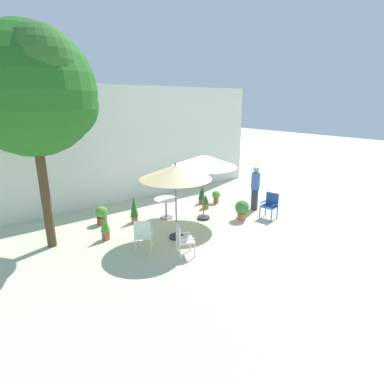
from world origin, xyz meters
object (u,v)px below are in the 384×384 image
at_px(potted_plant_3, 102,215).
at_px(standing_person, 255,188).
at_px(potted_plant_2, 206,201).
at_px(potted_plant_6, 105,225).
at_px(cafe_table_0, 166,204).
at_px(patio_chair_1, 270,204).
at_px(potted_plant_5, 216,196).
at_px(shade_tree, 33,91).
at_px(patio_umbrella_0, 204,161).
at_px(potted_plant_4, 242,209).
at_px(patio_chair_0, 143,234).
at_px(potted_plant_1, 134,209).
at_px(patio_chair_2, 182,238).
at_px(patio_umbrella_1, 176,173).
at_px(potted_plant_0, 202,194).

bearing_deg(potted_plant_3, standing_person, -22.50).
xyz_separation_m(potted_plant_2, potted_plant_6, (-4.20, -0.33, 0.18)).
distance_m(cafe_table_0, standing_person, 3.46).
xyz_separation_m(potted_plant_3, standing_person, (5.23, -2.17, 0.54)).
relative_size(patio_chair_1, potted_plant_5, 1.75).
bearing_deg(shade_tree, patio_umbrella_0, -12.28).
height_order(potted_plant_6, standing_person, standing_person).
height_order(potted_plant_3, potted_plant_4, potted_plant_4).
distance_m(patio_chair_0, potted_plant_4, 3.93).
bearing_deg(standing_person, potted_plant_2, 138.97).
distance_m(potted_plant_1, potted_plant_5, 3.65).
bearing_deg(patio_chair_1, potted_plant_2, 118.83).
height_order(potted_plant_1, potted_plant_2, potted_plant_1).
bearing_deg(patio_chair_2, potted_plant_1, 89.13).
distance_m(patio_umbrella_1, potted_plant_3, 3.32).
bearing_deg(cafe_table_0, potted_plant_2, -2.55).
bearing_deg(patio_chair_1, potted_plant_4, 151.89).
bearing_deg(patio_umbrella_1, potted_plant_6, 145.67).
distance_m(shade_tree, potted_plant_6, 4.09).
relative_size(potted_plant_0, potted_plant_3, 1.18).
bearing_deg(patio_chair_2, patio_umbrella_0, 38.77).
height_order(patio_umbrella_1, potted_plant_5, patio_umbrella_1).
distance_m(patio_chair_0, potted_plant_3, 2.66).
relative_size(potted_plant_2, potted_plant_5, 1.10).
relative_size(potted_plant_1, potted_plant_2, 1.60).
bearing_deg(potted_plant_6, shade_tree, 156.98).
relative_size(patio_umbrella_1, potted_plant_2, 4.11).
bearing_deg(standing_person, cafe_table_0, 157.61).
xyz_separation_m(patio_umbrella_0, potted_plant_2, (0.76, 0.80, -1.79)).
height_order(potted_plant_1, potted_plant_6, potted_plant_1).
xyz_separation_m(patio_chair_1, potted_plant_1, (-4.06, 2.54, -0.04)).
distance_m(potted_plant_6, standing_person, 5.70).
relative_size(patio_umbrella_0, patio_umbrella_1, 1.01).
bearing_deg(patio_chair_2, shade_tree, 133.47).
relative_size(patio_umbrella_1, potted_plant_1, 2.57).
xyz_separation_m(patio_chair_0, potted_plant_2, (3.66, 1.72, -0.24)).
height_order(patio_chair_1, potted_plant_4, patio_chair_1).
relative_size(cafe_table_0, potted_plant_5, 1.59).
xyz_separation_m(potted_plant_0, potted_plant_5, (0.50, -0.32, -0.08)).
distance_m(shade_tree, patio_chair_0, 4.63).
bearing_deg(patio_chair_2, standing_person, 16.75).
bearing_deg(potted_plant_2, potted_plant_5, 18.39).
height_order(potted_plant_2, potted_plant_5, potted_plant_2).
distance_m(cafe_table_0, potted_plant_6, 2.47).
bearing_deg(patio_umbrella_0, potted_plant_0, 53.18).
xyz_separation_m(patio_umbrella_0, cafe_table_0, (-1.01, 0.88, -1.58)).
xyz_separation_m(potted_plant_6, standing_person, (5.61, -0.90, 0.40)).
xyz_separation_m(shade_tree, patio_umbrella_0, (4.79, -1.04, -2.20)).
bearing_deg(potted_plant_5, patio_chair_0, -155.97).
height_order(cafe_table_0, patio_chair_0, patio_chair_0).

